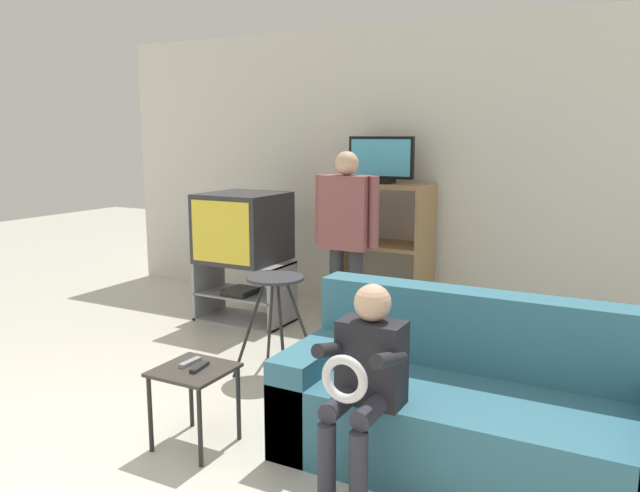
% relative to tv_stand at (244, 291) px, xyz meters
% --- Properties ---
extents(wall_back, '(6.40, 0.06, 2.60)m').
position_rel_tv_stand_xyz_m(wall_back, '(1.17, 0.97, 1.03)').
color(wall_back, silver).
rests_on(wall_back, ground_plane).
extents(tv_stand, '(0.82, 0.45, 0.54)m').
position_rel_tv_stand_xyz_m(tv_stand, '(0.00, 0.00, 0.00)').
color(tv_stand, '#939399').
rests_on(tv_stand, ground_plane).
extents(television_main, '(0.66, 0.66, 0.59)m').
position_rel_tv_stand_xyz_m(television_main, '(-0.00, 0.00, 0.57)').
color(television_main, '#2D2D33').
rests_on(television_main, tv_stand).
extents(media_shelf, '(0.81, 0.49, 1.21)m').
position_rel_tv_stand_xyz_m(media_shelf, '(1.04, 0.66, 0.35)').
color(media_shelf, '#9E7A51').
rests_on(media_shelf, ground_plane).
extents(television_flat, '(0.60, 0.20, 0.40)m').
position_rel_tv_stand_xyz_m(television_flat, '(1.01, 0.65, 1.13)').
color(television_flat, black).
rests_on(television_flat, media_shelf).
extents(folding_stool, '(0.44, 0.45, 0.68)m').
position_rel_tv_stand_xyz_m(folding_stool, '(0.90, -0.91, 0.30)').
color(folding_stool, black).
rests_on(folding_stool, ground_plane).
extents(snack_table, '(0.37, 0.37, 0.43)m').
position_rel_tv_stand_xyz_m(snack_table, '(1.08, -2.00, 0.09)').
color(snack_table, '#38332D').
rests_on(snack_table, ground_plane).
extents(remote_control_black, '(0.06, 0.15, 0.02)m').
position_rel_tv_stand_xyz_m(remote_control_black, '(1.11, -1.99, 0.17)').
color(remote_control_black, '#232328').
rests_on(remote_control_black, snack_table).
extents(remote_control_white, '(0.04, 0.15, 0.02)m').
position_rel_tv_stand_xyz_m(remote_control_white, '(1.03, -1.96, 0.17)').
color(remote_control_white, gray).
rests_on(remote_control_white, snack_table).
extents(couch, '(1.88, 0.81, 0.82)m').
position_rel_tv_stand_xyz_m(couch, '(2.43, -1.50, 0.02)').
color(couch, teal).
rests_on(couch, ground_plane).
extents(person_standing_adult, '(0.53, 0.20, 1.50)m').
position_rel_tv_stand_xyz_m(person_standing_adult, '(1.05, -0.11, 0.64)').
color(person_standing_adult, '#2D2D33').
rests_on(person_standing_adult, ground_plane).
extents(person_seated_child, '(0.33, 0.43, 0.96)m').
position_rel_tv_stand_xyz_m(person_seated_child, '(2.04, -1.98, 0.30)').
color(person_seated_child, '#2D2D38').
rests_on(person_seated_child, ground_plane).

